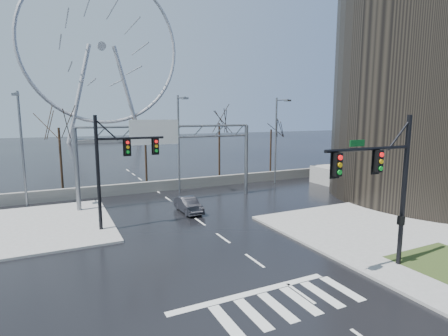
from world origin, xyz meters
TOP-DOWN VIEW (x-y plane):
  - ground at (0.00, 0.00)m, footprint 260.00×260.00m
  - sidewalk_right_ext at (10.00, 2.00)m, footprint 12.00×10.00m
  - sidewalk_far at (-11.00, 12.00)m, footprint 10.00×12.00m
  - grass_strip at (9.00, -5.00)m, footprint 5.00×4.00m
  - tower_podium at (29.00, 8.00)m, footprint 22.00×18.00m
  - barrier_wall at (0.00, 20.00)m, footprint 52.00×0.50m
  - signal_mast_near at (5.14, -4.04)m, footprint 5.52×0.41m
  - signal_mast_far at (-5.87, 8.96)m, footprint 4.72×0.41m
  - sign_gantry at (-0.38, 14.96)m, footprint 16.36×0.40m
  - streetlight_left at (-12.00, 18.16)m, footprint 0.50×2.55m
  - streetlight_mid at (2.00, 18.16)m, footprint 0.50×2.55m
  - streetlight_right at (14.00, 18.16)m, footprint 0.50×2.55m
  - tree_left at (-9.00, 23.50)m, footprint 3.75×3.75m
  - tree_center at (0.00, 24.50)m, footprint 3.25×3.25m
  - tree_right at (9.00, 23.50)m, footprint 3.90×3.90m
  - tree_far_right at (17.00, 24.00)m, footprint 3.40×3.40m
  - ferris_wheel at (5.00, 95.00)m, footprint 45.00×6.00m
  - car at (0.14, 10.83)m, footprint 1.40×3.82m

SIDE VIEW (x-z plane):
  - ground at x=0.00m, z-range 0.00..0.00m
  - sidewalk_right_ext at x=10.00m, z-range 0.00..0.15m
  - sidewalk_far at x=-11.00m, z-range 0.00..0.15m
  - grass_strip at x=9.00m, z-range 0.14..0.17m
  - barrier_wall at x=0.00m, z-range 0.00..1.10m
  - car at x=0.14m, z-range 0.00..1.25m
  - tower_podium at x=29.00m, z-range 0.00..2.00m
  - signal_mast_far at x=-5.87m, z-range 0.83..8.83m
  - signal_mast_near at x=5.14m, z-range 0.87..8.87m
  - tree_center at x=0.00m, z-range 1.92..8.42m
  - sign_gantry at x=-0.38m, z-range 1.38..8.98m
  - tree_far_right at x=17.00m, z-range 2.01..8.81m
  - streetlight_left at x=-12.00m, z-range 0.89..10.89m
  - streetlight_mid at x=2.00m, z-range 0.89..10.89m
  - streetlight_right at x=14.00m, z-range 0.89..10.89m
  - tree_left at x=-9.00m, z-range 2.23..9.73m
  - tree_right at x=9.00m, z-range 2.32..10.12m
  - ferris_wheel at x=5.00m, z-range 0.68..51.59m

